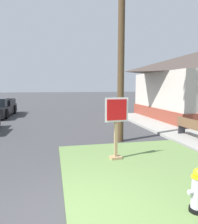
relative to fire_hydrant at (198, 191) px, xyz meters
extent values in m
plane|color=#3D3D3F|center=(-2.33, 0.31, -0.48)|extent=(160.00, 160.00, 0.00)
cube|color=#668447|center=(0.00, 2.07, -0.44)|extent=(4.81, 5.65, 0.08)
cube|color=#9E9B93|center=(3.61, 5.93, -0.42)|extent=(2.20, 15.44, 0.12)
cylinder|color=black|center=(0.00, 0.00, -0.36)|extent=(0.28, 0.28, 0.08)
cylinder|color=#BCBCC1|center=(0.00, 0.00, -0.03)|extent=(0.22, 0.22, 0.58)
cylinder|color=yellow|center=(0.00, 0.00, 0.28)|extent=(0.25, 0.25, 0.03)
cylinder|color=#BCBCC1|center=(-0.15, 0.00, 0.00)|extent=(0.08, 0.09, 0.09)
cube|color=#A3845B|center=(-0.64, 3.12, 0.56)|extent=(0.10, 0.10, 1.92)
cube|color=#A3845B|center=(-0.64, 3.12, -0.36)|extent=(0.38, 0.31, 0.08)
cube|color=white|center=(-0.63, 3.07, 1.20)|extent=(0.77, 0.07, 0.77)
cube|color=red|center=(-0.63, 3.06, 1.20)|extent=(0.65, 0.07, 0.66)
cylinder|color=black|center=(-1.95, 2.78, -0.47)|extent=(0.70, 0.70, 0.02)
cube|color=black|center=(-5.93, 15.66, 0.58)|extent=(0.14, 2.18, 0.44)
cube|color=black|center=(-6.79, 17.31, 0.58)|extent=(1.69, 0.13, 0.44)
cylinder|color=black|center=(-5.99, 13.20, -0.10)|extent=(0.27, 0.76, 0.76)
cylinder|color=black|center=(-5.93, 16.31, -0.10)|extent=(0.27, 0.76, 0.76)
cube|color=brown|center=(3.53, 5.05, 0.08)|extent=(0.44, 1.62, 0.06)
cube|color=brown|center=(3.35, 5.05, 0.30)|extent=(0.09, 1.61, 0.38)
cube|color=#2D2D33|center=(3.51, 5.78, -0.15)|extent=(0.36, 0.07, 0.41)
cylinder|color=#4C3823|center=(0.26, 5.44, 3.89)|extent=(0.28, 0.28, 8.74)
camera|label=1|loc=(-2.58, -3.22, 1.94)|focal=33.88mm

